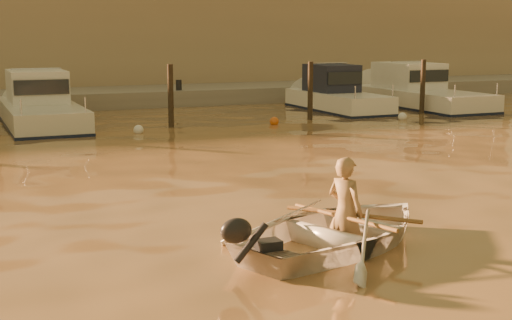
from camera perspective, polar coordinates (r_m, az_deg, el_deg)
name	(u,v)px	position (r m, az deg, el deg)	size (l,w,h in m)	color
ground_plane	(458,240)	(10.87, 15.88, -6.17)	(160.00, 160.00, 0.00)	olive
dinghy	(340,230)	(10.16, 6.77, -5.56)	(2.51, 3.51, 0.73)	silver
person	(345,212)	(10.18, 7.15, -4.12)	(0.58, 0.38, 1.58)	#9B764D
outboard_motor	(267,250)	(9.06, 0.90, -7.22)	(0.90, 0.40, 0.70)	black
oar_port	(351,214)	(10.31, 7.65, -4.34)	(0.06, 0.06, 2.10)	olive
oar_starboard	(343,217)	(10.16, 6.97, -4.55)	(0.06, 0.06, 2.10)	brown
moored_boat_2	(40,106)	(24.30, -16.87, 4.16)	(2.23, 7.48, 1.75)	silver
moored_boat_4	(338,94)	(27.84, 6.57, 5.25)	(1.95, 6.11, 1.75)	white
moored_boat_5	(418,91)	(29.89, 12.86, 5.39)	(2.41, 8.03, 1.75)	silver
piling_2	(171,99)	(22.87, -6.84, 4.87)	(0.18, 0.18, 2.20)	#2D2319
piling_3	(310,94)	(24.76, 4.36, 5.31)	(0.18, 0.18, 2.20)	#2D2319
piling_4	(423,89)	(27.26, 13.18, 5.52)	(0.18, 0.18, 2.20)	#2D2319
fender_c	(139,130)	(21.70, -9.38, 2.39)	(0.30, 0.30, 0.30)	silver
fender_d	(274,121)	(23.46, 1.47, 3.11)	(0.30, 0.30, 0.30)	#D45B18
fender_e	(402,117)	(25.26, 11.63, 3.41)	(0.30, 0.30, 0.30)	silver
quay	(123,101)	(30.41, -10.63, 4.65)	(52.00, 4.00, 1.00)	gray
waterfront_building	(95,45)	(35.66, -12.76, 8.99)	(46.00, 7.00, 4.80)	#9E8466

